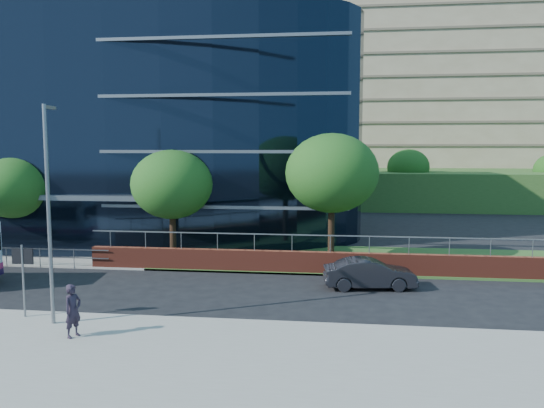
# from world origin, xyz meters

# --- Properties ---
(grass_verge) EXTENTS (36.00, 8.00, 0.12)m
(grass_verge) POSITION_xyz_m (24.00, 11.00, 0.06)
(grass_verge) COLOR #2D511E
(grass_verge) RESTS_ON ground
(glass_office) EXTENTS (44.00, 23.10, 16.00)m
(glass_office) POSITION_xyz_m (-4.00, 20.85, 8.00)
(glass_office) COLOR black
(glass_office) RESTS_ON ground
(retaining_wall) EXTENTS (34.00, 0.40, 2.11)m
(retaining_wall) POSITION_xyz_m (20.00, 7.30, 0.61)
(retaining_wall) COLOR maroon
(retaining_wall) RESTS_ON ground
(apartment_block) EXTENTS (60.00, 42.00, 30.00)m
(apartment_block) POSITION_xyz_m (32.00, 57.21, 11.11)
(apartment_block) COLOR #2D511E
(apartment_block) RESTS_ON ground
(street_sign) EXTENTS (0.85, 0.09, 2.80)m
(street_sign) POSITION_xyz_m (4.50, -1.59, 2.15)
(street_sign) COLOR slate
(street_sign) RESTS_ON pavement_near
(tree_far_b) EXTENTS (4.29, 4.29, 6.05)m
(tree_far_b) POSITION_xyz_m (-3.00, 9.50, 4.21)
(tree_far_b) COLOR black
(tree_far_b) RESTS_ON ground
(tree_far_c) EXTENTS (4.62, 4.62, 6.51)m
(tree_far_c) POSITION_xyz_m (7.00, 9.00, 4.54)
(tree_far_c) COLOR black
(tree_far_c) RESTS_ON ground
(tree_far_d) EXTENTS (5.28, 5.28, 7.44)m
(tree_far_d) POSITION_xyz_m (16.00, 10.00, 5.19)
(tree_far_d) COLOR black
(tree_far_d) RESTS_ON ground
(tree_dist_e) EXTENTS (4.62, 4.62, 6.51)m
(tree_dist_e) POSITION_xyz_m (24.00, 40.00, 4.54)
(tree_dist_e) COLOR black
(tree_dist_e) RESTS_ON ground
(streetlight_east) EXTENTS (0.15, 0.77, 8.00)m
(streetlight_east) POSITION_xyz_m (6.00, -2.17, 4.44)
(streetlight_east) COLOR slate
(streetlight_east) RESTS_ON pavement_near
(parked_car) EXTENTS (4.45, 2.04, 1.42)m
(parked_car) POSITION_xyz_m (17.90, 4.82, 0.71)
(parked_car) COLOR black
(parked_car) RESTS_ON ground
(pedestrian) EXTENTS (0.64, 0.78, 1.83)m
(pedestrian) POSITION_xyz_m (7.44, -3.43, 1.07)
(pedestrian) COLOR black
(pedestrian) RESTS_ON pavement_near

